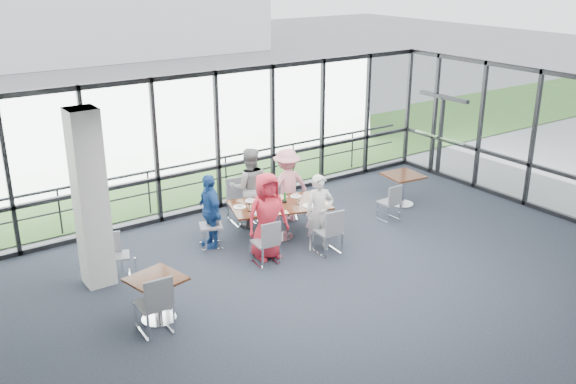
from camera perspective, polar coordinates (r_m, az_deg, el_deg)
floor at (r=11.42m, az=6.43°, el=-8.94°), size 12.00×10.00×0.02m
ceiling at (r=10.26m, az=7.13°, el=6.94°), size 12.00×10.00×0.04m
curtain_wall_back at (r=14.64m, az=-6.29°, el=4.50°), size 12.00×0.10×3.20m
curtain_wall_right at (r=15.23m, az=24.00°, el=3.46°), size 0.10×10.00×3.20m
exit_door at (r=17.50m, az=13.39°, el=4.79°), size 0.12×1.60×2.10m
structural_column at (r=11.55m, az=-17.15°, el=-0.62°), size 0.50×0.50×3.20m
apron at (r=19.46m, az=-13.27°, el=3.06°), size 80.00×70.00×0.02m
grass_strip at (r=17.69m, az=-10.81°, el=1.62°), size 80.00×5.00×0.01m
hangar_main at (r=40.92m, az=-20.44°, el=15.40°), size 24.00×10.00×6.00m
guard_rail at (r=15.47m, az=-7.21°, el=1.05°), size 12.00×0.06×0.06m
main_table at (r=13.23m, az=-0.74°, el=-1.54°), size 2.25×1.66×0.75m
side_table_left at (r=10.49m, az=-11.62°, el=-8.14°), size 0.93×0.93×0.75m
side_table_right at (r=15.25m, az=10.18°, el=1.09°), size 0.89×0.89×0.75m
diner_near_left at (r=12.29m, az=-1.87°, el=-2.14°), size 0.90×0.64×1.72m
diner_near_right at (r=12.66m, az=2.81°, el=-1.86°), size 0.68×0.59×1.56m
diner_far_left at (r=13.76m, az=-3.45°, el=0.40°), size 1.00×0.84×1.76m
diner_far_right at (r=14.01m, az=-0.11°, el=0.58°), size 1.11×0.63×1.65m
diner_end at (r=12.88m, az=-6.97°, el=-1.67°), size 0.55×0.93×1.53m
chair_main_nl at (r=12.19m, az=-2.07°, el=-4.50°), size 0.46×0.46×0.87m
chair_main_nr at (r=12.63m, az=3.53°, el=-3.53°), size 0.49×0.49×0.91m
chair_main_fl at (r=14.02m, az=-4.06°, el=-0.93°), size 0.54×0.54×0.98m
chair_main_fr at (r=14.30m, az=-0.05°, el=-0.58°), size 0.62×0.62×0.92m
chair_main_end at (r=12.97m, az=-6.87°, el=-3.01°), size 0.57×0.57×0.90m
chair_spare_la at (r=10.24m, az=-11.87°, el=-9.74°), size 0.50×0.50×0.98m
chair_spare_lb at (r=12.12m, az=-14.86°, el=-5.51°), size 0.51×0.51×0.82m
chair_spare_r at (r=14.38m, az=8.96°, el=-0.92°), size 0.41×0.41×0.82m
plate_nl at (r=12.70m, az=-2.56°, el=-1.89°), size 0.27×0.27×0.01m
plate_nr at (r=13.07m, az=1.92°, el=-1.23°), size 0.28×0.28×0.01m
plate_fl at (r=13.35m, az=-3.33°, el=-0.78°), size 0.25×0.25×0.01m
plate_fr at (r=13.59m, az=0.70°, el=-0.37°), size 0.25×0.25×0.01m
plate_end at (r=13.04m, az=-4.32°, el=-1.33°), size 0.27×0.27×0.01m
tumbler_a at (r=12.87m, az=-1.44°, el=-1.31°), size 0.06×0.06×0.13m
tumbler_b at (r=13.12m, az=0.86°, el=-0.86°), size 0.06×0.06×0.13m
tumbler_c at (r=13.35m, az=-0.97°, el=-0.50°), size 0.06×0.06×0.13m
tumbler_d at (r=12.80m, az=-3.45°, el=-1.39°), size 0.08×0.08×0.15m
menu_a at (r=12.73m, az=-0.59°, el=-1.85°), size 0.31×0.25×0.00m
menu_b at (r=13.23m, az=3.28°, el=-1.00°), size 0.34×0.36×0.00m
menu_c at (r=13.54m, az=-0.68°, el=-0.47°), size 0.36×0.30×0.00m
condiment_caddy at (r=13.24m, az=-0.37°, el=-0.87°), size 0.10×0.07×0.04m
ketchup_bottle at (r=13.21m, az=-0.87°, el=-0.61°), size 0.06×0.06×0.18m
green_bottle at (r=13.25m, az=-0.27°, el=-0.48°), size 0.05×0.05×0.20m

